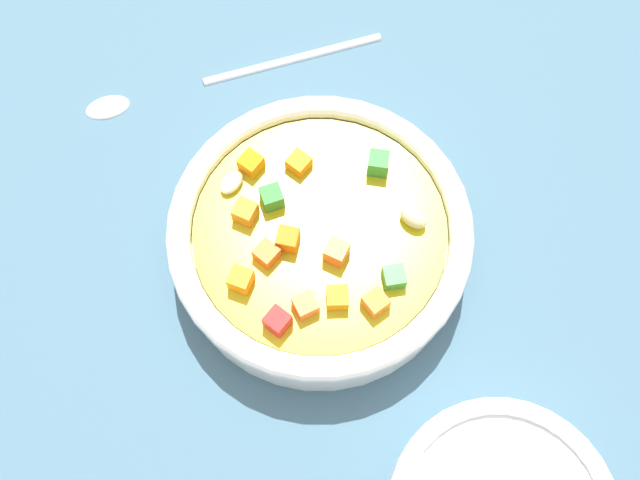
{
  "coord_description": "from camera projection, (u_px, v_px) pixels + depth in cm",
  "views": [
    {
      "loc": [
        18.82,
        -1.82,
        49.87
      ],
      "look_at": [
        0.0,
        0.0,
        2.25
      ],
      "focal_mm": 41.05,
      "sensor_mm": 36.0,
      "label": 1
    }
  ],
  "objects": [
    {
      "name": "spoon",
      "position": [
        210.0,
        78.0,
        0.58
      ],
      "size": [
        6.35,
        24.3,
        0.86
      ],
      "rotation": [
        0.0,
        0.0,
        4.92
      ],
      "color": "silver",
      "rests_on": "ground_plane"
    },
    {
      "name": "ground_plane",
      "position": [
        320.0,
        256.0,
        0.54
      ],
      "size": [
        140.0,
        140.0,
        2.0
      ],
      "primitive_type": "cube",
      "color": "#42667A"
    },
    {
      "name": "soup_bowl_main",
      "position": [
        320.0,
        238.0,
        0.51
      ],
      "size": [
        20.84,
        20.84,
        5.73
      ],
      "color": "white",
      "rests_on": "ground_plane"
    }
  ]
}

